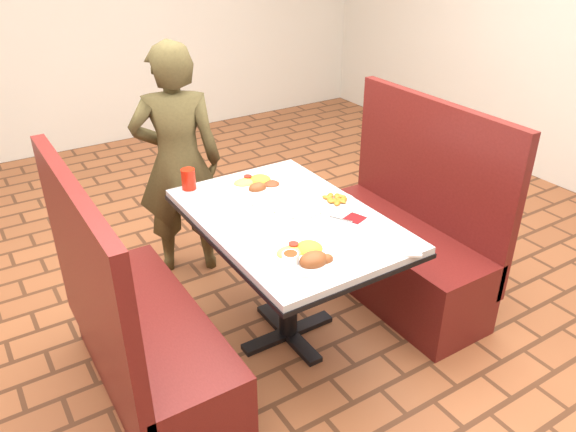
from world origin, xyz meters
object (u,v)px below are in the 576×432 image
object	(u,v)px
far_dinner_plate	(258,182)
red_tumbler	(188,179)
plantain_plate	(336,200)
booth_bench_left	(142,340)
near_dinner_plate	(307,253)
dining_table	(288,233)
booth_bench_right	(401,244)
diner_person	(178,163)

from	to	relation	value
far_dinner_plate	red_tumbler	bearing A→B (deg)	151.88
plantain_plate	red_tumbler	bearing A→B (deg)	135.98
booth_bench_left	plantain_plate	bearing A→B (deg)	-0.29
plantain_plate	red_tumbler	distance (m)	0.80
plantain_plate	red_tumbler	size ratio (longest dim) A/B	1.73
near_dinner_plate	booth_bench_left	bearing A→B (deg)	150.38
dining_table	red_tumbler	distance (m)	0.64
booth_bench_right	near_dinner_plate	size ratio (longest dim) A/B	4.00
near_dinner_plate	plantain_plate	world-z (taller)	near_dinner_plate
red_tumbler	plantain_plate	bearing A→B (deg)	-44.02
dining_table	diner_person	distance (m)	0.97
red_tumbler	near_dinner_plate	bearing A→B (deg)	-81.11
diner_person	near_dinner_plate	world-z (taller)	diner_person
booth_bench_left	booth_bench_right	xyz separation A→B (m)	(1.60, 0.00, 0.00)
booth_bench_left	red_tumbler	world-z (taller)	booth_bench_left
dining_table	near_dinner_plate	world-z (taller)	near_dinner_plate
booth_bench_left	plantain_plate	xyz separation A→B (m)	(1.09, -0.01, 0.43)
near_dinner_plate	red_tumbler	size ratio (longest dim) A/B	2.63
booth_bench_right	near_dinner_plate	distance (m)	1.11
booth_bench_left	plantain_plate	size ratio (longest dim) A/B	6.09
near_dinner_plate	far_dinner_plate	size ratio (longest dim) A/B	1.01
dining_table	diner_person	xyz separation A→B (m)	(-0.18, 0.95, 0.08)
dining_table	near_dinner_plate	xyz separation A→B (m)	(-0.14, -0.37, 0.13)
booth_bench_right	far_dinner_plate	world-z (taller)	booth_bench_right
dining_table	red_tumbler	bearing A→B (deg)	117.44
booth_bench_right	far_dinner_plate	bearing A→B (deg)	153.72
far_dinner_plate	plantain_plate	world-z (taller)	far_dinner_plate
near_dinner_plate	far_dinner_plate	world-z (taller)	near_dinner_plate
booth_bench_right	red_tumbler	bearing A→B (deg)	153.16
booth_bench_left	near_dinner_plate	world-z (taller)	booth_bench_left
diner_person	far_dinner_plate	xyz separation A→B (m)	(0.22, -0.58, 0.04)
diner_person	near_dinner_plate	size ratio (longest dim) A/B	4.89
near_dinner_plate	plantain_plate	bearing A→B (deg)	40.69
near_dinner_plate	plantain_plate	size ratio (longest dim) A/B	1.52
far_dinner_plate	plantain_plate	xyz separation A→B (m)	(0.25, -0.38, -0.01)
booth_bench_left	plantain_plate	distance (m)	1.17
booth_bench_right	plantain_plate	distance (m)	0.67
near_dinner_plate	red_tumbler	xyz separation A→B (m)	(-0.14, 0.92, 0.02)
near_dinner_plate	red_tumbler	distance (m)	0.93
booth_bench_left	plantain_plate	world-z (taller)	booth_bench_left
red_tumbler	booth_bench_left	bearing A→B (deg)	-133.16
diner_person	far_dinner_plate	size ratio (longest dim) A/B	4.92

